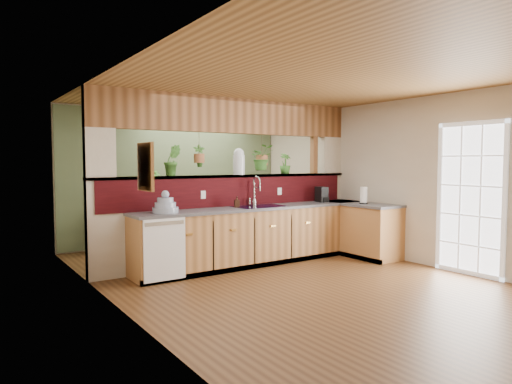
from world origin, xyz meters
TOP-DOWN VIEW (x-y plane):
  - ground at (0.00, 0.00)m, footprint 4.60×7.00m
  - ceiling at (0.00, 0.00)m, footprint 4.60×7.00m
  - wall_back at (0.00, 3.50)m, footprint 4.60×0.02m
  - wall_left at (-2.30, 0.00)m, footprint 0.02×7.00m
  - wall_right at (2.30, 0.00)m, footprint 0.02×7.00m
  - pass_through_partition at (0.03, 1.35)m, footprint 4.60×0.21m
  - pass_through_ledge at (0.00, 1.35)m, footprint 4.60×0.21m
  - header_beam at (0.00, 1.35)m, footprint 4.60×0.15m
  - sage_backwall at (0.00, 3.48)m, footprint 4.55×0.02m
  - countertop at (0.84, 0.87)m, footprint 4.14×1.52m
  - dishwasher at (-1.48, 0.66)m, footprint 0.58×0.03m
  - navy_sink at (0.25, 0.98)m, footprint 0.82×0.50m
  - french_door at (2.27, -1.30)m, footprint 0.06×1.02m
  - framed_print at (-2.27, -0.80)m, footprint 0.04×0.35m
  - faucet at (0.27, 1.13)m, footprint 0.21×0.21m
  - dish_stack at (-1.34, 0.95)m, footprint 0.35×0.35m
  - soap_dispenser at (-0.14, 1.03)m, footprint 0.10×0.10m
  - coffee_maker at (1.59, 1.01)m, footprint 0.14×0.24m
  - paper_towel at (1.94, 0.37)m, footprint 0.14×0.14m
  - glass_jar at (0.10, 1.35)m, footprint 0.19×0.19m
  - ledge_plant_left at (-1.05, 1.35)m, footprint 0.29×0.26m
  - ledge_plant_right at (1.04, 1.35)m, footprint 0.21×0.21m
  - hanging_plant_a at (-0.61, 1.35)m, footprint 0.21×0.17m
  - hanging_plant_b at (0.55, 1.35)m, footprint 0.47×0.44m
  - shelving_console at (-0.87, 3.25)m, footprint 1.43×0.51m
  - shelf_plant_a at (-1.29, 3.25)m, footprint 0.20×0.14m
  - shelf_plant_b at (-0.60, 3.25)m, footprint 0.34×0.34m
  - floor_plant at (0.49, 2.67)m, footprint 0.69×0.61m

SIDE VIEW (x-z plane):
  - ground at x=0.00m, z-range -0.01..0.01m
  - floor_plant at x=0.49m, z-range 0.00..0.73m
  - countertop at x=0.84m, z-range 0.00..0.90m
  - dishwasher at x=-1.48m, z-range 0.05..0.87m
  - shelving_console at x=-0.87m, z-range 0.03..0.97m
  - navy_sink at x=0.25m, z-range 0.73..0.91m
  - soap_dispenser at x=-0.14m, z-range 0.90..1.07m
  - dish_stack at x=-1.34m, z-range 0.84..1.15m
  - coffee_maker at x=1.59m, z-range 0.89..1.16m
  - paper_towel at x=1.94m, z-range 0.89..1.19m
  - french_door at x=2.27m, z-range -0.03..2.13m
  - faucet at x=0.27m, z-range 0.92..1.39m
  - shelf_plant_a at x=-1.29m, z-range 0.97..1.35m
  - pass_through_partition at x=0.03m, z-range -0.11..2.49m
  - shelf_plant_b at x=-0.60m, z-range 0.97..1.46m
  - wall_back at x=0.00m, z-range 0.00..2.60m
  - wall_left at x=-2.30m, z-range 0.00..2.60m
  - wall_right at x=2.30m, z-range 0.00..2.60m
  - sage_backwall at x=0.00m, z-range 0.02..2.58m
  - pass_through_ledge at x=0.00m, z-range 1.35..1.39m
  - framed_print at x=-2.27m, z-range 1.32..1.78m
  - ledge_plant_right at x=1.04m, z-range 1.39..1.75m
  - glass_jar at x=0.10m, z-range 1.39..1.81m
  - ledge_plant_left at x=-1.05m, z-range 1.39..1.85m
  - hanging_plant_a at x=-0.61m, z-range 1.56..2.03m
  - hanging_plant_b at x=0.55m, z-range 1.58..2.12m
  - header_beam at x=0.00m, z-range 2.05..2.60m
  - ceiling at x=0.00m, z-range 2.60..2.60m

